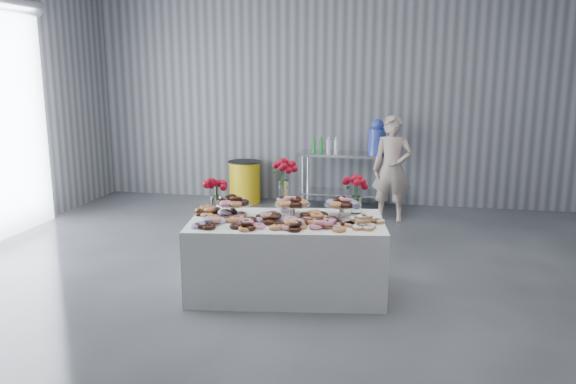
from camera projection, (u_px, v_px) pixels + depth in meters
name	position (u px, v px, depth m)	size (l,w,h in m)	color
ground	(266.00, 305.00, 5.36)	(9.00, 9.00, 0.00)	#34363B
room_walls	(235.00, 18.00, 4.93)	(8.04, 9.04, 4.02)	gray
display_table	(287.00, 256.00, 5.60)	(1.90, 1.00, 0.75)	white
prep_table	(345.00, 170.00, 9.10)	(1.50, 0.60, 0.90)	silver
donut_mounds	(286.00, 217.00, 5.47)	(1.80, 0.80, 0.09)	#BF8646
cake_stand_left	(233.00, 202.00, 5.67)	(0.36, 0.36, 0.17)	silver
cake_stand_mid	(292.00, 203.00, 5.64)	(0.36, 0.36, 0.17)	silver
cake_stand_right	(342.00, 203.00, 5.62)	(0.36, 0.36, 0.17)	silver
danish_pile	(365.00, 220.00, 5.33)	(0.48, 0.48, 0.11)	silver
bouquet_left	(215.00, 185.00, 5.74)	(0.26, 0.26, 0.42)	white
bouquet_right	(357.00, 185.00, 5.72)	(0.26, 0.26, 0.42)	white
bouquet_center	(284.00, 176.00, 5.79)	(0.26, 0.26, 0.57)	silver
water_jug	(377.00, 138.00, 8.89)	(0.28, 0.28, 0.55)	blue
drink_bottles	(325.00, 145.00, 8.97)	(0.54, 0.08, 0.27)	#268C33
person	(392.00, 169.00, 8.25)	(0.57, 0.37, 1.57)	#CC8C93
trash_barrel	(245.00, 182.00, 9.48)	(0.56, 0.56, 0.71)	yellow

